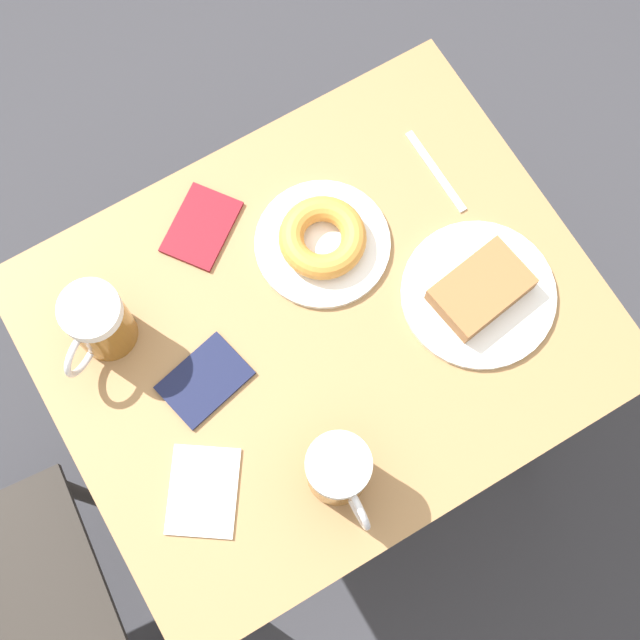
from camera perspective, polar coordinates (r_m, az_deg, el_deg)
ground_plane at (r=2.11m, az=-0.00°, el=-6.14°), size 8.00×8.00×0.00m
table at (r=1.44m, az=-0.00°, el=-1.23°), size 0.67×0.83×0.78m
plate_with_cake at (r=1.37m, az=10.18°, el=1.78°), size 0.24×0.24×0.05m
plate_with_donut at (r=1.37m, az=0.16°, el=5.15°), size 0.21×0.21×0.05m
beer_mug_left at (r=1.24m, az=1.22°, el=-9.70°), size 0.14×0.09×0.13m
beer_mug_center at (r=1.32m, az=-14.02°, el=-0.19°), size 0.10×0.12×0.13m
napkin_folded at (r=1.31m, az=-7.49°, el=-10.81°), size 0.16×0.15×0.00m
fork at (r=1.45m, az=7.41°, el=9.43°), size 0.16×0.01×0.00m
passport_near_edge at (r=1.34m, az=-7.38°, el=-3.86°), size 0.11×0.14×0.01m
passport_far_edge at (r=1.41m, az=-7.60°, el=5.94°), size 0.15×0.15×0.01m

